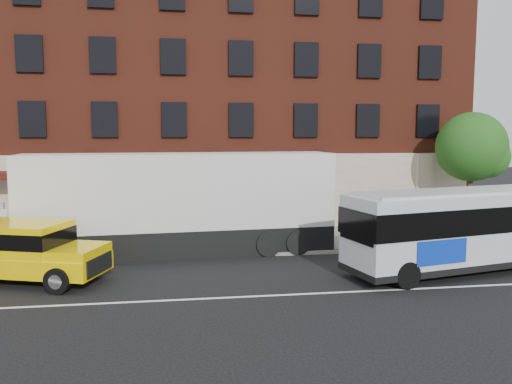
{
  "coord_description": "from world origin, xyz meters",
  "views": [
    {
      "loc": [
        -1.6,
        -15.55,
        5.2
      ],
      "look_at": [
        1.57,
        5.5,
        2.83
      ],
      "focal_mm": 36.41,
      "sensor_mm": 36.0,
      "label": 1
    }
  ],
  "objects": [
    {
      "name": "ground",
      "position": [
        0.0,
        0.0,
        0.0
      ],
      "size": [
        120.0,
        120.0,
        0.0
      ],
      "primitive_type": "plane",
      "color": "black",
      "rests_on": "ground"
    },
    {
      "name": "sidewalk",
      "position": [
        0.0,
        9.0,
        0.07
      ],
      "size": [
        60.0,
        6.0,
        0.15
      ],
      "primitive_type": "cube",
      "color": "gray",
      "rests_on": "ground"
    },
    {
      "name": "kerb",
      "position": [
        0.0,
        6.0,
        0.07
      ],
      "size": [
        60.0,
        0.25,
        0.15
      ],
      "primitive_type": "cube",
      "color": "gray",
      "rests_on": "ground"
    },
    {
      "name": "lane_line",
      "position": [
        0.0,
        0.5,
        0.01
      ],
      "size": [
        60.0,
        0.12,
        0.01
      ],
      "primitive_type": "cube",
      "color": "white",
      "rests_on": "ground"
    },
    {
      "name": "building",
      "position": [
        -0.01,
        16.92,
        7.58
      ],
      "size": [
        30.0,
        12.1,
        15.0
      ],
      "color": "maroon",
      "rests_on": "sidewalk"
    },
    {
      "name": "sign_pole",
      "position": [
        -8.5,
        6.15,
        1.45
      ],
      "size": [
        0.3,
        0.2,
        2.5
      ],
      "color": "gray",
      "rests_on": "ground"
    },
    {
      "name": "street_tree",
      "position": [
        13.54,
        9.48,
        4.41
      ],
      "size": [
        3.6,
        3.6,
        6.2
      ],
      "color": "#3D291E",
      "rests_on": "sidewalk"
    },
    {
      "name": "city_bus",
      "position": [
        10.0,
        2.56,
        1.73
      ],
      "size": [
        11.68,
        4.88,
        3.13
      ],
      "color": "silver",
      "rests_on": "ground"
    },
    {
      "name": "yellow_suv",
      "position": [
        -7.06,
        3.37,
        1.22
      ],
      "size": [
        5.7,
        3.75,
        2.12
      ],
      "color": "#FFD600",
      "rests_on": "ground"
    },
    {
      "name": "shipping_container",
      "position": [
        -1.52,
        6.93,
        2.17
      ],
      "size": [
        13.3,
        3.55,
        4.38
      ],
      "color": "black",
      "rests_on": "ground"
    }
  ]
}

